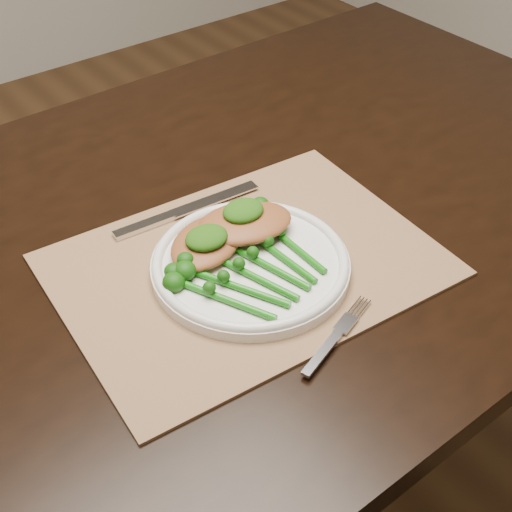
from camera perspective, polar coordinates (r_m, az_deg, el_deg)
floor at (r=1.68m, az=-1.63°, el=-14.33°), size 4.00×4.00×0.00m
dining_table at (r=1.28m, az=-3.42°, el=-10.98°), size 1.61×0.92×0.75m
placemat at (r=0.94m, az=-0.74°, el=-0.71°), size 0.51×0.39×0.00m
dinner_plate at (r=0.92m, az=-0.45°, el=-0.59°), size 0.26×0.26×0.02m
knife at (r=1.02m, az=-6.58°, el=3.33°), size 0.23×0.04×0.01m
fork at (r=0.86m, az=6.81°, el=-5.89°), size 0.15×0.06×0.00m
chicken_fillet_left at (r=0.93m, az=-3.97°, el=1.12°), size 0.15×0.13×0.02m
chicken_fillet_right at (r=0.95m, az=-0.92°, el=2.66°), size 0.15×0.12×0.03m
pesto_dollop_left at (r=0.92m, az=-3.98°, el=1.48°), size 0.06×0.05×0.02m
pesto_dollop_right at (r=0.95m, az=-1.03°, el=3.64°), size 0.06×0.05×0.02m
broccolini_bundle at (r=0.90m, az=0.24°, el=-1.14°), size 0.20×0.21×0.04m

